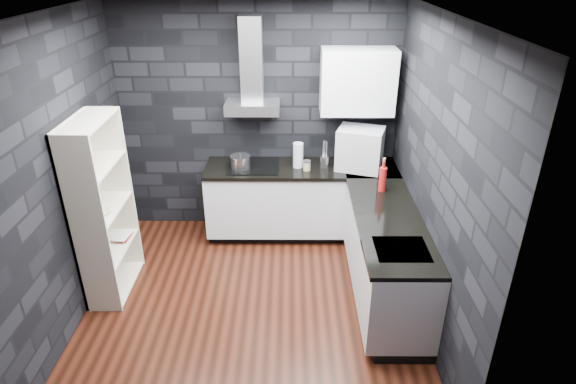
{
  "coord_description": "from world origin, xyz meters",
  "views": [
    {
      "loc": [
        0.37,
        -3.76,
        3.12
      ],
      "look_at": [
        0.35,
        0.45,
        1.0
      ],
      "focal_mm": 30.0,
      "sensor_mm": 36.0,
      "label": 1
    }
  ],
  "objects_px": {
    "pot": "(240,162)",
    "storage_jar": "(307,166)",
    "red_bottle": "(382,179)",
    "appliance_garage": "(360,150)",
    "utensil_crock": "(324,162)",
    "glass_vase": "(298,155)",
    "fruit_bowl": "(98,212)",
    "bookshelf": "(103,210)"
  },
  "relations": [
    {
      "from": "utensil_crock",
      "to": "fruit_bowl",
      "type": "xyz_separation_m",
      "value": [
        -2.18,
        -1.14,
        -0.03
      ]
    },
    {
      "from": "pot",
      "to": "storage_jar",
      "type": "relative_size",
      "value": 2.23
    },
    {
      "from": "red_bottle",
      "to": "appliance_garage",
      "type": "bearing_deg",
      "value": 105.64
    },
    {
      "from": "appliance_garage",
      "to": "fruit_bowl",
      "type": "height_order",
      "value": "appliance_garage"
    },
    {
      "from": "pot",
      "to": "appliance_garage",
      "type": "height_order",
      "value": "appliance_garage"
    },
    {
      "from": "utensil_crock",
      "to": "glass_vase",
      "type": "bearing_deg",
      "value": 178.4
    },
    {
      "from": "appliance_garage",
      "to": "pot",
      "type": "bearing_deg",
      "value": -161.57
    },
    {
      "from": "pot",
      "to": "red_bottle",
      "type": "relative_size",
      "value": 0.86
    },
    {
      "from": "storage_jar",
      "to": "pot",
      "type": "bearing_deg",
      "value": 177.16
    },
    {
      "from": "fruit_bowl",
      "to": "appliance_garage",
      "type": "bearing_deg",
      "value": 23.49
    },
    {
      "from": "storage_jar",
      "to": "bookshelf",
      "type": "distance_m",
      "value": 2.19
    },
    {
      "from": "bookshelf",
      "to": "glass_vase",
      "type": "bearing_deg",
      "value": 26.85
    },
    {
      "from": "pot",
      "to": "appliance_garage",
      "type": "distance_m",
      "value": 1.35
    },
    {
      "from": "pot",
      "to": "red_bottle",
      "type": "xyz_separation_m",
      "value": [
        1.51,
        -0.56,
        0.05
      ]
    },
    {
      "from": "storage_jar",
      "to": "red_bottle",
      "type": "relative_size",
      "value": 0.39
    },
    {
      "from": "utensil_crock",
      "to": "bookshelf",
      "type": "relative_size",
      "value": 0.07
    },
    {
      "from": "red_bottle",
      "to": "utensil_crock",
      "type": "bearing_deg",
      "value": 132.75
    },
    {
      "from": "glass_vase",
      "to": "bookshelf",
      "type": "bearing_deg",
      "value": -151.22
    },
    {
      "from": "storage_jar",
      "to": "utensil_crock",
      "type": "relative_size",
      "value": 0.77
    },
    {
      "from": "glass_vase",
      "to": "storage_jar",
      "type": "relative_size",
      "value": 2.89
    },
    {
      "from": "storage_jar",
      "to": "bookshelf",
      "type": "relative_size",
      "value": 0.06
    },
    {
      "from": "red_bottle",
      "to": "bookshelf",
      "type": "relative_size",
      "value": 0.14
    },
    {
      "from": "utensil_crock",
      "to": "appliance_garage",
      "type": "relative_size",
      "value": 0.26
    },
    {
      "from": "utensil_crock",
      "to": "red_bottle",
      "type": "bearing_deg",
      "value": -47.25
    },
    {
      "from": "utensil_crock",
      "to": "bookshelf",
      "type": "distance_m",
      "value": 2.41
    },
    {
      "from": "utensil_crock",
      "to": "red_bottle",
      "type": "distance_m",
      "value": 0.82
    },
    {
      "from": "storage_jar",
      "to": "red_bottle",
      "type": "height_order",
      "value": "red_bottle"
    },
    {
      "from": "storage_jar",
      "to": "fruit_bowl",
      "type": "bearing_deg",
      "value": -151.85
    },
    {
      "from": "pot",
      "to": "red_bottle",
      "type": "height_order",
      "value": "red_bottle"
    },
    {
      "from": "pot",
      "to": "glass_vase",
      "type": "bearing_deg",
      "value": 4.74
    },
    {
      "from": "pot",
      "to": "red_bottle",
      "type": "distance_m",
      "value": 1.61
    },
    {
      "from": "utensil_crock",
      "to": "fruit_bowl",
      "type": "distance_m",
      "value": 2.46
    },
    {
      "from": "storage_jar",
      "to": "glass_vase",
      "type": "bearing_deg",
      "value": 136.85
    },
    {
      "from": "appliance_garage",
      "to": "storage_jar",
      "type": "bearing_deg",
      "value": -156.79
    },
    {
      "from": "pot",
      "to": "appliance_garage",
      "type": "bearing_deg",
      "value": 0.96
    },
    {
      "from": "storage_jar",
      "to": "appliance_garage",
      "type": "height_order",
      "value": "appliance_garage"
    },
    {
      "from": "storage_jar",
      "to": "utensil_crock",
      "type": "xyz_separation_m",
      "value": [
        0.2,
        0.08,
        0.01
      ]
    },
    {
      "from": "utensil_crock",
      "to": "storage_jar",
      "type": "bearing_deg",
      "value": -157.54
    },
    {
      "from": "red_bottle",
      "to": "fruit_bowl",
      "type": "bearing_deg",
      "value": -168.82
    },
    {
      "from": "bookshelf",
      "to": "utensil_crock",
      "type": "bearing_deg",
      "value": 23.25
    },
    {
      "from": "storage_jar",
      "to": "appliance_garage",
      "type": "relative_size",
      "value": 0.2
    },
    {
      "from": "glass_vase",
      "to": "fruit_bowl",
      "type": "distance_m",
      "value": 2.21
    }
  ]
}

